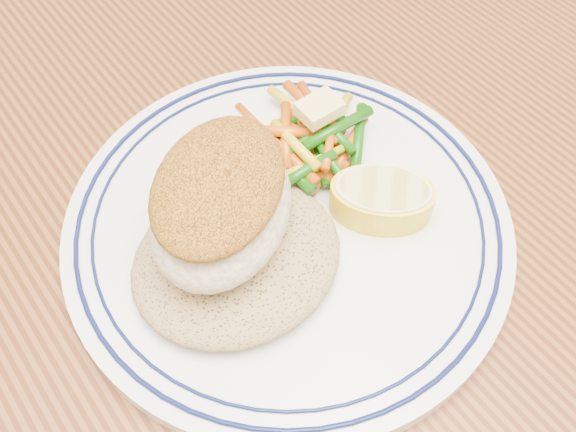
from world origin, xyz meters
The scene contains 7 objects.
dining_table centered at (0.00, 0.00, 0.65)m, with size 1.50×0.90×0.75m.
plate centered at (0.02, -0.05, 0.76)m, with size 0.29×0.29×0.02m.
rice_pilaf centered at (-0.02, -0.06, 0.78)m, with size 0.13×0.12×0.03m, color olive.
fish_fillet centered at (-0.02, -0.04, 0.81)m, with size 0.14×0.13×0.06m.
vegetable_pile centered at (0.07, -0.01, 0.78)m, with size 0.11×0.10×0.03m.
butter_pat centered at (0.08, -0.01, 0.80)m, with size 0.03×0.02×0.01m, color #F9DE79.
lemon_wedge centered at (0.07, -0.08, 0.78)m, with size 0.09×0.09×0.03m.
Camera 1 is at (-0.12, -0.23, 1.11)m, focal length 40.00 mm.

